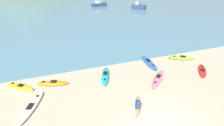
{
  "coord_description": "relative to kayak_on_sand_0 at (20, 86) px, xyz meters",
  "views": [
    {
      "loc": [
        -5.41,
        -6.07,
        8.23
      ],
      "look_at": [
        -0.13,
        8.49,
        0.5
      ],
      "focal_mm": 28.0,
      "sensor_mm": 36.0,
      "label": 1
    }
  ],
  "objects": [
    {
      "name": "bay_water",
      "position": [
        8.44,
        36.32,
        -0.1
      ],
      "size": [
        160.0,
        70.0,
        0.06
      ],
      "primitive_type": "cube",
      "color": "teal",
      "rests_on": "ground_plane"
    },
    {
      "name": "kayak_on_sand_0",
      "position": [
        0.0,
        0.0,
        0.0
      ],
      "size": [
        2.49,
        2.3,
        0.31
      ],
      "color": "yellow",
      "rests_on": "ground_plane"
    },
    {
      "name": "kayak_on_sand_1",
      "position": [
        16.17,
        0.01,
        0.03
      ],
      "size": [
        2.95,
        1.97,
        0.37
      ],
      "color": "#8CCC2D",
      "rests_on": "ground_plane"
    },
    {
      "name": "kayak_on_sand_2",
      "position": [
        2.53,
        -0.41,
        0.02
      ],
      "size": [
        2.73,
        1.48,
        0.35
      ],
      "color": "orange",
      "rests_on": "ground_plane"
    },
    {
      "name": "kayak_on_sand_3",
      "position": [
        12.2,
        0.2,
        0.04
      ],
      "size": [
        1.01,
        3.46,
        0.39
      ],
      "color": "blue",
      "rests_on": "ground_plane"
    },
    {
      "name": "kayak_on_sand_4",
      "position": [
        7.11,
        -0.76,
        0.02
      ],
      "size": [
        1.77,
        3.26,
        0.35
      ],
      "color": "teal",
      "rests_on": "ground_plane"
    },
    {
      "name": "kayak_on_sand_5",
      "position": [
        16.15,
        -2.98,
        -0.0
      ],
      "size": [
        2.33,
        2.57,
        0.3
      ],
      "color": "red",
      "rests_on": "ground_plane"
    },
    {
      "name": "kayak_on_sand_6",
      "position": [
        11.33,
        -2.81,
        0.01
      ],
      "size": [
        2.89,
        2.74,
        0.34
      ],
      "color": "#E5668C",
      "rests_on": "ground_plane"
    },
    {
      "name": "kayak_on_sand_7",
      "position": [
        1.03,
        -2.99,
        0.02
      ],
      "size": [
        1.94,
        3.51,
        0.34
      ],
      "color": "white",
      "rests_on": "ground_plane"
    },
    {
      "name": "person_near_foreground",
      "position": [
        7.42,
        -6.33,
        0.84
      ],
      "size": [
        0.34,
        0.27,
        1.69
      ],
      "color": "gray",
      "rests_on": "ground_plane"
    },
    {
      "name": "moored_boat_1",
      "position": [
        26.66,
        30.07,
        0.64
      ],
      "size": [
        4.01,
        3.93,
        2.04
      ],
      "color": "navy",
      "rests_on": "bay_water"
    },
    {
      "name": "moored_boat_2",
      "position": [
        18.06,
        39.12,
        0.47
      ],
      "size": [
        4.93,
        3.0,
        1.55
      ],
      "color": "navy",
      "rests_on": "bay_water"
    }
  ]
}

